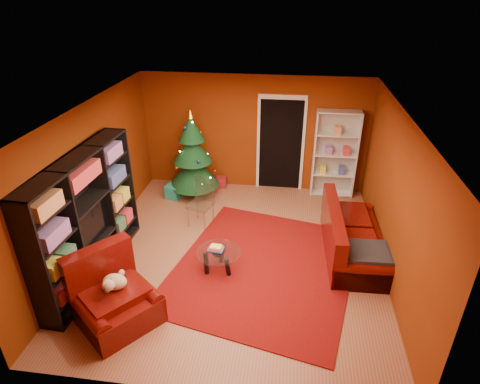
# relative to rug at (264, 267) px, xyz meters

# --- Properties ---
(floor) EXTENTS (5.00, 5.50, 0.05)m
(floor) POSITION_rel_rug_xyz_m (-0.51, 0.30, -0.03)
(floor) COLOR brown
(floor) RESTS_ON ground
(ceiling) EXTENTS (5.00, 5.50, 0.05)m
(ceiling) POSITION_rel_rug_xyz_m (-0.51, 0.30, 2.62)
(ceiling) COLOR silver
(ceiling) RESTS_ON wall_back
(wall_back) EXTENTS (5.00, 0.05, 2.60)m
(wall_back) POSITION_rel_rug_xyz_m (-0.51, 3.08, 1.29)
(wall_back) COLOR maroon
(wall_back) RESTS_ON ground
(wall_left) EXTENTS (0.05, 5.50, 2.60)m
(wall_left) POSITION_rel_rug_xyz_m (-3.03, 0.30, 1.29)
(wall_left) COLOR maroon
(wall_left) RESTS_ON ground
(wall_right) EXTENTS (0.05, 5.50, 2.60)m
(wall_right) POSITION_rel_rug_xyz_m (2.02, 0.30, 1.29)
(wall_right) COLOR maroon
(wall_right) RESTS_ON ground
(doorway) EXTENTS (1.06, 0.60, 2.16)m
(doorway) POSITION_rel_rug_xyz_m (0.09, 3.03, 1.04)
(doorway) COLOR black
(doorway) RESTS_ON floor
(rug) EXTENTS (3.50, 3.86, 0.02)m
(rug) POSITION_rel_rug_xyz_m (0.00, 0.00, 0.00)
(rug) COLOR maroon
(rug) RESTS_ON floor
(media_unit) EXTENTS (0.52, 2.69, 2.05)m
(media_unit) POSITION_rel_rug_xyz_m (-2.78, -0.45, 1.02)
(media_unit) COLOR black
(media_unit) RESTS_ON floor
(christmas_tree) EXTENTS (1.12, 1.12, 1.98)m
(christmas_tree) POSITION_rel_rug_xyz_m (-1.79, 2.45, 0.95)
(christmas_tree) COLOR #0D3519
(christmas_tree) RESTS_ON floor
(gift_box_teal) EXTENTS (0.36, 0.36, 0.30)m
(gift_box_teal) POSITION_rel_rug_xyz_m (-2.22, 2.22, 0.14)
(gift_box_teal) COLOR teal
(gift_box_teal) RESTS_ON floor
(gift_box_red) EXTENTS (0.25, 0.25, 0.24)m
(gift_box_red) POSITION_rel_rug_xyz_m (-1.25, 2.89, 0.11)
(gift_box_red) COLOR maroon
(gift_box_red) RESTS_ON floor
(white_bookshelf) EXTENTS (0.92, 0.34, 1.99)m
(white_bookshelf) POSITION_rel_rug_xyz_m (1.29, 2.87, 0.96)
(white_bookshelf) COLOR white
(white_bookshelf) RESTS_ON floor
(armchair) EXTENTS (1.54, 1.54, 0.86)m
(armchair) POSITION_rel_rug_xyz_m (-1.96, -1.47, 0.42)
(armchair) COLOR #4A0805
(armchair) RESTS_ON rug
(dog) EXTENTS (0.49, 0.50, 0.28)m
(dog) POSITION_rel_rug_xyz_m (-1.97, -1.40, 0.63)
(dog) COLOR beige
(dog) RESTS_ON armchair
(sofa) EXTENTS (1.00, 2.10, 0.89)m
(sofa) POSITION_rel_rug_xyz_m (1.51, 0.61, 0.44)
(sofa) COLOR #4A0805
(sofa) RESTS_ON rug
(coffee_table) EXTENTS (0.84, 0.84, 0.48)m
(coffee_table) POSITION_rel_rug_xyz_m (-0.75, -0.18, 0.19)
(coffee_table) COLOR gray
(coffee_table) RESTS_ON rug
(acrylic_chair) EXTENTS (0.56, 0.59, 0.87)m
(acrylic_chair) POSITION_rel_rug_xyz_m (-1.36, 1.21, 0.42)
(acrylic_chair) COLOR #66605B
(acrylic_chair) RESTS_ON rug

